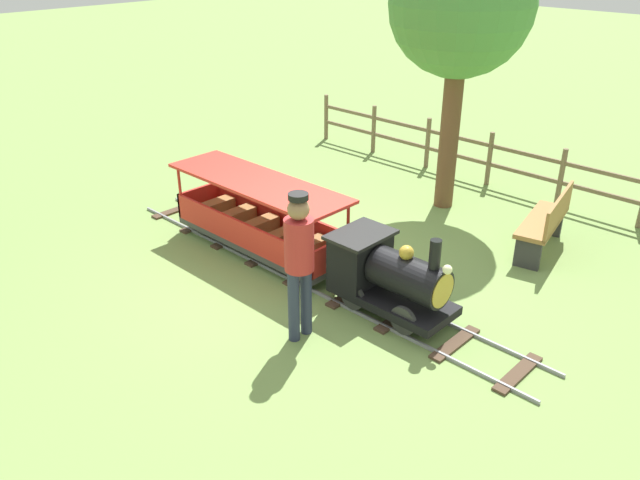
{
  "coord_description": "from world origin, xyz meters",
  "views": [
    {
      "loc": [
        4.87,
        4.7,
        3.88
      ],
      "look_at": [
        0.0,
        0.06,
        0.55
      ],
      "focal_mm": 35.51,
      "sensor_mm": 36.0,
      "label": 1
    }
  ],
  "objects_px": {
    "conductor_person": "(299,256)",
    "park_bench": "(546,223)",
    "locomotive": "(386,274)",
    "passenger_car": "(259,223)",
    "oak_tree_near": "(461,6)"
  },
  "relations": [
    {
      "from": "passenger_car",
      "to": "oak_tree_near",
      "type": "relative_size",
      "value": 0.68
    },
    {
      "from": "locomotive",
      "to": "oak_tree_near",
      "type": "relative_size",
      "value": 0.36
    },
    {
      "from": "park_bench",
      "to": "conductor_person",
      "type": "bearing_deg",
      "value": -14.71
    },
    {
      "from": "conductor_person",
      "to": "oak_tree_near",
      "type": "relative_size",
      "value": 0.41
    },
    {
      "from": "conductor_person",
      "to": "oak_tree_near",
      "type": "xyz_separation_m",
      "value": [
        -4.01,
        -0.89,
        1.97
      ]
    },
    {
      "from": "locomotive",
      "to": "passenger_car",
      "type": "xyz_separation_m",
      "value": [
        0.0,
        -2.1,
        -0.06
      ]
    },
    {
      "from": "passenger_car",
      "to": "oak_tree_near",
      "type": "height_order",
      "value": "oak_tree_near"
    },
    {
      "from": "oak_tree_near",
      "to": "park_bench",
      "type": "bearing_deg",
      "value": 77.3
    },
    {
      "from": "conductor_person",
      "to": "passenger_car",
      "type": "bearing_deg",
      "value": -119.35
    },
    {
      "from": "locomotive",
      "to": "passenger_car",
      "type": "height_order",
      "value": "locomotive"
    },
    {
      "from": "passenger_car",
      "to": "oak_tree_near",
      "type": "bearing_deg",
      "value": 164.02
    },
    {
      "from": "locomotive",
      "to": "conductor_person",
      "type": "distance_m",
      "value": 1.15
    },
    {
      "from": "locomotive",
      "to": "park_bench",
      "type": "height_order",
      "value": "locomotive"
    },
    {
      "from": "conductor_person",
      "to": "park_bench",
      "type": "bearing_deg",
      "value": 165.29
    },
    {
      "from": "oak_tree_near",
      "to": "conductor_person",
      "type": "bearing_deg",
      "value": 12.51
    }
  ]
}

